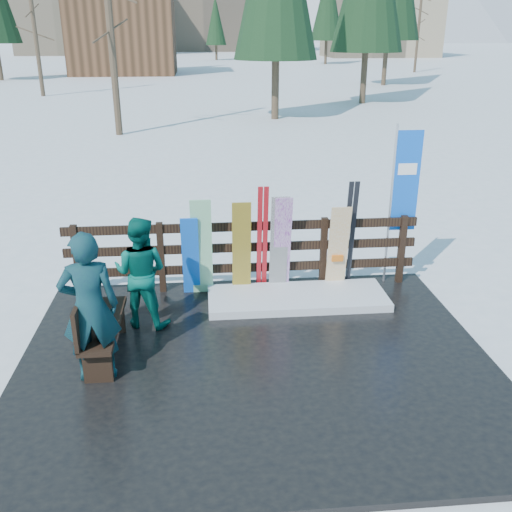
{
  "coord_description": "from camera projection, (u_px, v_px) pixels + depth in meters",
  "views": [
    {
      "loc": [
        -0.59,
        -6.26,
        3.97
      ],
      "look_at": [
        0.09,
        1.0,
        1.1
      ],
      "focal_mm": 40.0,
      "sensor_mm": 36.0,
      "label": 1
    }
  ],
  "objects": [
    {
      "name": "ski_pair_a",
      "position": [
        262.0,
        239.0,
        8.88
      ],
      "size": [
        0.16,
        0.32,
        1.76
      ],
      "color": "#B2151D",
      "rests_on": "deck"
    },
    {
      "name": "rental_flag",
      "position": [
        402.0,
        187.0,
        8.99
      ],
      "size": [
        0.45,
        0.04,
        2.6
      ],
      "color": "silver",
      "rests_on": "deck"
    },
    {
      "name": "snowboard_3",
      "position": [
        282.0,
        245.0,
        8.87
      ],
      "size": [
        0.27,
        0.31,
        1.6
      ],
      "primitive_type": "cube",
      "rotation": [
        0.18,
        0.0,
        0.0
      ],
      "color": "white",
      "rests_on": "deck"
    },
    {
      "name": "person_back",
      "position": [
        141.0,
        272.0,
        7.88
      ],
      "size": [
        0.91,
        0.8,
        1.59
      ],
      "primitive_type": "imported",
      "rotation": [
        0.0,
        0.0,
        2.84
      ],
      "color": "#04574C",
      "rests_on": "deck"
    },
    {
      "name": "deck",
      "position": [
        256.0,
        362.0,
        7.29
      ],
      "size": [
        6.0,
        5.0,
        0.08
      ],
      "primitive_type": "cube",
      "color": "black",
      "rests_on": "ground"
    },
    {
      "name": "trees",
      "position": [
        239.0,
        7.0,
        49.79
      ],
      "size": [
        42.34,
        68.68,
        13.5
      ],
      "color": "#382B1E",
      "rests_on": "ground"
    },
    {
      "name": "snowboard_0",
      "position": [
        191.0,
        257.0,
        8.8
      ],
      "size": [
        0.26,
        0.28,
        1.32
      ],
      "primitive_type": "cube",
      "rotation": [
        0.19,
        0.0,
        0.0
      ],
      "color": "blue",
      "rests_on": "deck"
    },
    {
      "name": "snowboard_4",
      "position": [
        279.0,
        245.0,
        8.86
      ],
      "size": [
        0.28,
        0.27,
        1.61
      ],
      "primitive_type": "cube",
      "rotation": [
        0.15,
        0.0,
        0.0
      ],
      "color": "black",
      "rests_on": "deck"
    },
    {
      "name": "snowboard_1",
      "position": [
        202.0,
        248.0,
        8.76
      ],
      "size": [
        0.32,
        0.27,
        1.6
      ],
      "primitive_type": "cube",
      "rotation": [
        0.15,
        0.0,
        0.0
      ],
      "color": "white",
      "rests_on": "deck"
    },
    {
      "name": "fence",
      "position": [
        243.0,
        250.0,
        9.07
      ],
      "size": [
        5.6,
        0.1,
        1.15
      ],
      "color": "black",
      "rests_on": "deck"
    },
    {
      "name": "resort_buildings",
      "position": [
        206.0,
        0.0,
        110.7
      ],
      "size": [
        73.0,
        87.6,
        22.6
      ],
      "color": "tan",
      "rests_on": "ground"
    },
    {
      "name": "ski_pair_b",
      "position": [
        349.0,
        235.0,
        8.99
      ],
      "size": [
        0.17,
        0.25,
        1.8
      ],
      "color": "black",
      "rests_on": "deck"
    },
    {
      "name": "ground",
      "position": [
        256.0,
        364.0,
        7.31
      ],
      "size": [
        700.0,
        700.0,
        0.0
      ],
      "primitive_type": "plane",
      "color": "white",
      "rests_on": "ground"
    },
    {
      "name": "snowboard_2",
      "position": [
        242.0,
        248.0,
        8.83
      ],
      "size": [
        0.29,
        0.22,
        1.53
      ],
      "primitive_type": "cube",
      "rotation": [
        0.13,
        0.0,
        0.0
      ],
      "color": "yellow",
      "rests_on": "deck"
    },
    {
      "name": "bench",
      "position": [
        97.0,
        320.0,
        7.17
      ],
      "size": [
        0.4,
        1.5,
        0.97
      ],
      "color": "black",
      "rests_on": "deck"
    },
    {
      "name": "person_front",
      "position": [
        90.0,
        307.0,
        6.58
      ],
      "size": [
        0.73,
        0.54,
        1.85
      ],
      "primitive_type": "imported",
      "rotation": [
        0.0,
        0.0,
        3.29
      ],
      "color": "#11463C",
      "rests_on": "deck"
    },
    {
      "name": "snow_patch",
      "position": [
        297.0,
        298.0,
        8.8
      ],
      "size": [
        2.74,
        1.0,
        0.12
      ],
      "primitive_type": "cube",
      "color": "white",
      "rests_on": "deck"
    },
    {
      "name": "snowboard_5",
      "position": [
        338.0,
        248.0,
        8.98
      ],
      "size": [
        0.32,
        0.26,
        1.42
      ],
      "primitive_type": "cube",
      "rotation": [
        0.16,
        0.0,
        0.0
      ],
      "color": "white",
      "rests_on": "deck"
    }
  ]
}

